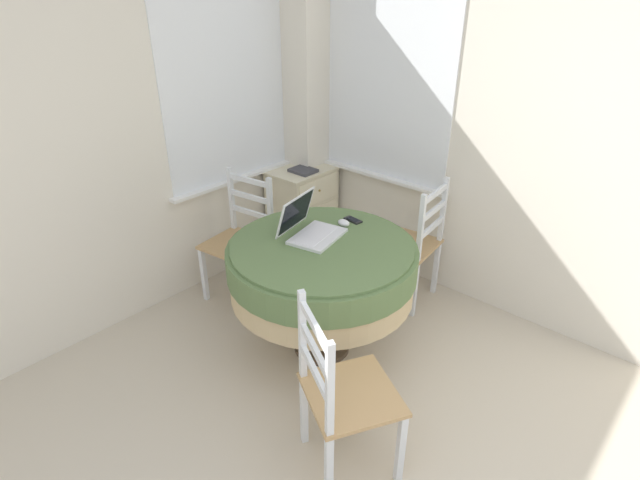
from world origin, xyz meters
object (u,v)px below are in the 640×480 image
at_px(dining_chair_near_back_window, 241,241).
at_px(dining_chair_camera_near, 343,395).
at_px(round_dining_table, 322,267).
at_px(corner_cabinet, 303,210).
at_px(laptop, 310,228).
at_px(computer_mouse, 344,223).
at_px(cell_phone, 353,220).
at_px(dining_chair_near_right_window, 412,245).
at_px(book_on_cabinet, 303,170).

height_order(dining_chair_near_back_window, dining_chair_camera_near, same).
relative_size(round_dining_table, corner_cabinet, 1.50).
bearing_deg(laptop, computer_mouse, -16.34).
height_order(laptop, computer_mouse, laptop).
relative_size(cell_phone, dining_chair_near_right_window, 0.13).
bearing_deg(computer_mouse, laptop, 163.66).
bearing_deg(book_on_cabinet, corner_cabinet, 52.06).
height_order(computer_mouse, dining_chair_camera_near, dining_chair_camera_near).
relative_size(corner_cabinet, book_on_cabinet, 3.79).
xyz_separation_m(cell_phone, dining_chair_near_right_window, (0.50, -0.16, -0.33)).
relative_size(round_dining_table, dining_chair_near_back_window, 1.21).
height_order(dining_chair_near_back_window, corner_cabinet, dining_chair_near_back_window).
bearing_deg(laptop, round_dining_table, -105.14).
distance_m(dining_chair_near_back_window, dining_chair_camera_near, 1.67).
bearing_deg(round_dining_table, dining_chair_camera_near, -132.16).
distance_m(laptop, book_on_cabinet, 1.17).
relative_size(dining_chair_near_right_window, dining_chair_camera_near, 1.00).
bearing_deg(dining_chair_near_back_window, round_dining_table, -95.74).
xyz_separation_m(computer_mouse, dining_chair_near_back_window, (-0.19, 0.81, -0.34)).
bearing_deg(dining_chair_camera_near, book_on_cabinet, 48.21).
height_order(laptop, dining_chair_near_right_window, laptop).
distance_m(round_dining_table, corner_cabinet, 1.39).
distance_m(round_dining_table, dining_chair_camera_near, 0.89).
distance_m(computer_mouse, dining_chair_camera_near, 1.17).
xyz_separation_m(round_dining_table, computer_mouse, (0.27, 0.06, 0.17)).
xyz_separation_m(computer_mouse, cell_phone, (0.10, 0.00, -0.02)).
height_order(dining_chair_near_back_window, book_on_cabinet, dining_chair_near_back_window).
height_order(dining_chair_near_right_window, corner_cabinet, dining_chair_near_right_window).
bearing_deg(laptop, dining_chair_near_back_window, 85.97).
xyz_separation_m(cell_phone, book_on_cabinet, (0.48, 0.90, -0.01)).
height_order(dining_chair_camera_near, corner_cabinet, dining_chair_camera_near).
xyz_separation_m(round_dining_table, cell_phone, (0.37, 0.07, 0.16)).
relative_size(cell_phone, dining_chair_camera_near, 0.13).
bearing_deg(cell_phone, dining_chair_camera_near, -143.37).
height_order(cell_phone, dining_chair_near_back_window, dining_chair_near_back_window).
bearing_deg(computer_mouse, dining_chair_camera_near, -140.50).
bearing_deg(laptop, dining_chair_near_right_window, -14.99).
xyz_separation_m(round_dining_table, book_on_cabinet, (0.85, 0.96, 0.15)).
relative_size(laptop, cell_phone, 3.14).
bearing_deg(laptop, corner_cabinet, 45.90).
relative_size(round_dining_table, dining_chair_camera_near, 1.21).
xyz_separation_m(round_dining_table, laptop, (0.04, 0.13, 0.20)).
distance_m(computer_mouse, dining_chair_near_right_window, 0.71).
height_order(cell_phone, dining_chair_camera_near, dining_chair_camera_near).
height_order(computer_mouse, corner_cabinet, computer_mouse).
xyz_separation_m(dining_chair_near_back_window, book_on_cabinet, (0.77, 0.09, 0.31)).
relative_size(laptop, corner_cabinet, 0.52).
relative_size(computer_mouse, dining_chair_near_back_window, 0.09).
bearing_deg(cell_phone, corner_cabinet, 61.21).
xyz_separation_m(round_dining_table, dining_chair_near_back_window, (0.09, 0.87, -0.17)).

